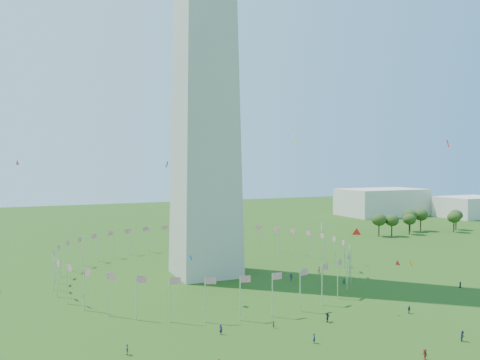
% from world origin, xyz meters
% --- Properties ---
extents(ground, '(600.00, 600.00, 0.00)m').
position_xyz_m(ground, '(0.00, 0.00, 0.00)').
color(ground, '#1E410F').
rests_on(ground, ground).
extents(flag_ring, '(80.24, 80.24, 9.00)m').
position_xyz_m(flag_ring, '(-0.00, 50.00, 4.50)').
color(flag_ring, silver).
rests_on(flag_ring, ground).
extents(gov_building_east_a, '(50.00, 30.00, 16.00)m').
position_xyz_m(gov_building_east_a, '(150.00, 150.00, 8.00)').
color(gov_building_east_a, beige).
rests_on(gov_building_east_a, ground).
extents(gov_building_east_b, '(35.00, 25.00, 12.00)m').
position_xyz_m(gov_building_east_b, '(190.00, 120.00, 6.00)').
color(gov_building_east_b, beige).
rests_on(gov_building_east_b, ground).
extents(crowd, '(92.41, 60.06, 2.03)m').
position_xyz_m(crowd, '(13.35, 4.74, 0.91)').
color(crowd, '#252525').
rests_on(crowd, ground).
extents(kites_aloft, '(124.84, 79.34, 36.89)m').
position_xyz_m(kites_aloft, '(11.27, 24.57, 18.43)').
color(kites_aloft, red).
rests_on(kites_aloft, ground).
extents(tree_line_east, '(53.22, 15.55, 10.16)m').
position_xyz_m(tree_line_east, '(114.26, 85.55, 4.77)').
color(tree_line_east, '#32531B').
rests_on(tree_line_east, ground).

